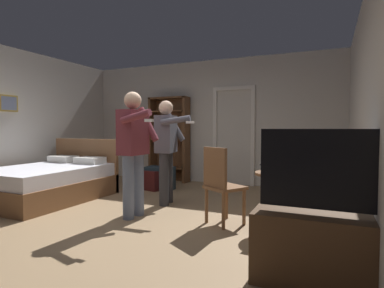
{
  "coord_description": "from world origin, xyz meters",
  "views": [
    {
      "loc": [
        2.57,
        -3.54,
        1.23
      ],
      "look_at": [
        0.79,
        0.49,
        1.01
      ],
      "focal_mm": 29.35,
      "sensor_mm": 36.0,
      "label": 1
    }
  ],
  "objects_px": {
    "person_blue_shirt": "(134,145)",
    "bookshelf": "(170,136)",
    "laptop": "(278,168)",
    "bed": "(49,182)",
    "wooden_chair": "(221,182)",
    "side_table": "(281,192)",
    "bottle_on_table": "(293,164)",
    "suitcase_dark": "(160,178)",
    "person_striped_shirt": "(167,145)",
    "suitcase_small": "(150,179)",
    "tv_flatscreen": "(330,242)"
  },
  "relations": [
    {
      "from": "bookshelf",
      "to": "suitcase_small",
      "type": "xyz_separation_m",
      "value": [
        0.09,
        -1.02,
        -0.85
      ]
    },
    {
      "from": "bookshelf",
      "to": "laptop",
      "type": "bearing_deg",
      "value": -43.02
    },
    {
      "from": "suitcase_dark",
      "to": "suitcase_small",
      "type": "relative_size",
      "value": 0.92
    },
    {
      "from": "tv_flatscreen",
      "to": "laptop",
      "type": "bearing_deg",
      "value": 115.53
    },
    {
      "from": "tv_flatscreen",
      "to": "suitcase_small",
      "type": "xyz_separation_m",
      "value": [
        -3.34,
        2.85,
        -0.17
      ]
    },
    {
      "from": "person_blue_shirt",
      "to": "suitcase_small",
      "type": "height_order",
      "value": "person_blue_shirt"
    },
    {
      "from": "bed",
      "to": "laptop",
      "type": "height_order",
      "value": "bed"
    },
    {
      "from": "side_table",
      "to": "person_blue_shirt",
      "type": "height_order",
      "value": "person_blue_shirt"
    },
    {
      "from": "suitcase_small",
      "to": "bed",
      "type": "bearing_deg",
      "value": -111.81
    },
    {
      "from": "person_striped_shirt",
      "to": "suitcase_dark",
      "type": "xyz_separation_m",
      "value": [
        -0.71,
        1.01,
        -0.73
      ]
    },
    {
      "from": "suitcase_small",
      "to": "laptop",
      "type": "bearing_deg",
      "value": -16.22
    },
    {
      "from": "laptop",
      "to": "bookshelf",
      "type": "bearing_deg",
      "value": 136.98
    },
    {
      "from": "laptop",
      "to": "suitcase_small",
      "type": "xyz_separation_m",
      "value": [
        -2.76,
        1.64,
        -0.56
      ]
    },
    {
      "from": "suitcase_dark",
      "to": "tv_flatscreen",
      "type": "bearing_deg",
      "value": -43.95
    },
    {
      "from": "person_blue_shirt",
      "to": "bookshelf",
      "type": "bearing_deg",
      "value": 108.48
    },
    {
      "from": "laptop",
      "to": "suitcase_dark",
      "type": "bearing_deg",
      "value": 146.93
    },
    {
      "from": "bed",
      "to": "wooden_chair",
      "type": "relative_size",
      "value": 2.05
    },
    {
      "from": "person_striped_shirt",
      "to": "side_table",
      "type": "bearing_deg",
      "value": -18.05
    },
    {
      "from": "tv_flatscreen",
      "to": "suitcase_dark",
      "type": "relative_size",
      "value": 2.18
    },
    {
      "from": "bookshelf",
      "to": "side_table",
      "type": "height_order",
      "value": "bookshelf"
    },
    {
      "from": "side_table",
      "to": "wooden_chair",
      "type": "xyz_separation_m",
      "value": [
        -0.73,
        -0.08,
        0.07
      ]
    },
    {
      "from": "suitcase_small",
      "to": "person_blue_shirt",
      "type": "bearing_deg",
      "value": -50.25
    },
    {
      "from": "side_table",
      "to": "suitcase_small",
      "type": "height_order",
      "value": "side_table"
    },
    {
      "from": "tv_flatscreen",
      "to": "wooden_chair",
      "type": "xyz_separation_m",
      "value": [
        -1.27,
        1.17,
        0.19
      ]
    },
    {
      "from": "bookshelf",
      "to": "suitcase_dark",
      "type": "xyz_separation_m",
      "value": [
        0.3,
        -1.0,
        -0.81
      ]
    },
    {
      "from": "person_blue_shirt",
      "to": "wooden_chair",
      "type": "bearing_deg",
      "value": 7.19
    },
    {
      "from": "person_striped_shirt",
      "to": "suitcase_small",
      "type": "distance_m",
      "value": 1.55
    },
    {
      "from": "suitcase_dark",
      "to": "suitcase_small",
      "type": "distance_m",
      "value": 0.21
    },
    {
      "from": "bookshelf",
      "to": "person_blue_shirt",
      "type": "bearing_deg",
      "value": -71.52
    },
    {
      "from": "tv_flatscreen",
      "to": "suitcase_small",
      "type": "distance_m",
      "value": 4.4
    },
    {
      "from": "wooden_chair",
      "to": "person_striped_shirt",
      "type": "height_order",
      "value": "person_striped_shirt"
    },
    {
      "from": "laptop",
      "to": "bed",
      "type": "bearing_deg",
      "value": 178.02
    },
    {
      "from": "side_table",
      "to": "person_striped_shirt",
      "type": "distance_m",
      "value": 2.04
    },
    {
      "from": "side_table",
      "to": "bookshelf",
      "type": "bearing_deg",
      "value": 137.8
    },
    {
      "from": "person_blue_shirt",
      "to": "laptop",
      "type": "bearing_deg",
      "value": 5.82
    },
    {
      "from": "bed",
      "to": "person_blue_shirt",
      "type": "xyz_separation_m",
      "value": [
        1.97,
        -0.33,
        0.69
      ]
    },
    {
      "from": "bed",
      "to": "person_striped_shirt",
      "type": "xyz_separation_m",
      "value": [
        2.02,
        0.52,
        0.66
      ]
    },
    {
      "from": "laptop",
      "to": "tv_flatscreen",
      "type": "bearing_deg",
      "value": -64.47
    },
    {
      "from": "bookshelf",
      "to": "suitcase_small",
      "type": "distance_m",
      "value": 1.33
    },
    {
      "from": "bookshelf",
      "to": "wooden_chair",
      "type": "xyz_separation_m",
      "value": [
        2.15,
        -2.7,
        -0.5
      ]
    },
    {
      "from": "laptop",
      "to": "suitcase_dark",
      "type": "xyz_separation_m",
      "value": [
        -2.55,
        1.66,
        -0.52
      ]
    },
    {
      "from": "bookshelf",
      "to": "tv_flatscreen",
      "type": "distance_m",
      "value": 5.22
    },
    {
      "from": "bottle_on_table",
      "to": "suitcase_small",
      "type": "relative_size",
      "value": 0.43
    },
    {
      "from": "suitcase_small",
      "to": "bottle_on_table",
      "type": "bearing_deg",
      "value": -15.24
    },
    {
      "from": "bookshelf",
      "to": "tv_flatscreen",
      "type": "height_order",
      "value": "bookshelf"
    },
    {
      "from": "laptop",
      "to": "wooden_chair",
      "type": "height_order",
      "value": "wooden_chair"
    },
    {
      "from": "bottle_on_table",
      "to": "wooden_chair",
      "type": "xyz_separation_m",
      "value": [
        -0.87,
        -0.0,
        -0.27
      ]
    },
    {
      "from": "person_striped_shirt",
      "to": "suitcase_small",
      "type": "xyz_separation_m",
      "value": [
        -0.92,
        0.98,
        -0.77
      ]
    },
    {
      "from": "bottle_on_table",
      "to": "person_striped_shirt",
      "type": "xyz_separation_m",
      "value": [
        -2.02,
        0.69,
        0.15
      ]
    },
    {
      "from": "wooden_chair",
      "to": "person_striped_shirt",
      "type": "xyz_separation_m",
      "value": [
        -1.15,
        0.7,
        0.42
      ]
    }
  ]
}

